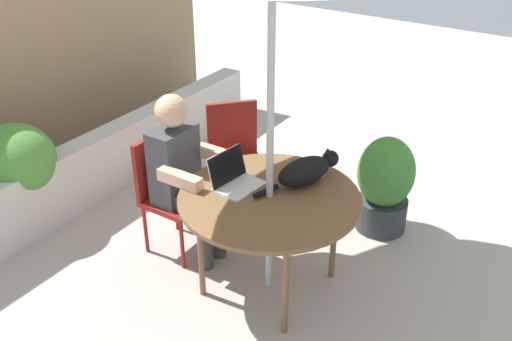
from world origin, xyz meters
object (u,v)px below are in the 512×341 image
Objects in this scene: laptop at (233,176)px; chair_occupied at (167,185)px; cat at (307,170)px; potted_plant_near_fence at (18,170)px; chair_empty at (235,150)px; person_seated at (183,170)px; potted_plant_by_chair at (385,184)px; patio_table at (269,203)px.

chair_occupied is at bearing 88.71° from laptop.
cat is 2.20m from potted_plant_near_fence.
person_seated reaches higher than chair_empty.
laptop is at bearing -76.63° from potted_plant_near_fence.
potted_plant_by_chair is at bearing -57.54° from potted_plant_near_fence.
potted_plant_by_chair is (1.06, -1.21, -0.12)m from chair_occupied.
laptop is (-0.01, -0.59, 0.26)m from chair_occupied.
potted_plant_near_fence is at bearing 133.69° from chair_empty.
patio_table is 3.49× the size of laptop.
chair_empty is at bearing 34.71° from laptop.
chair_occupied is 0.72m from chair_empty.
potted_plant_near_fence is at bearing 101.98° from patio_table.
patio_table is 0.87m from chair_occupied.
cat is at bearing -116.43° from chair_empty.
potted_plant_near_fence is 1.10× the size of potted_plant_by_chair.
potted_plant_near_fence is (-1.13, 1.19, -0.02)m from chair_empty.
laptop reaches higher than chair_empty.
chair_occupied is at bearing -69.37° from potted_plant_near_fence.
patio_table is 1.32× the size of chair_occupied.
potted_plant_near_fence is (-0.40, 1.69, -0.28)m from laptop.
chair_empty is at bearing 63.57° from cat.
chair_empty is 1.02m from cat.
cat is 0.80× the size of potted_plant_by_chair.
person_seated reaches higher than cat.
laptop is at bearing -91.29° from chair_occupied.
cat is at bearing -51.75° from laptop.
laptop is (-0.01, 0.27, 0.11)m from patio_table.
patio_table is 1.15m from potted_plant_by_chair.
potted_plant_near_fence reaches higher than patio_table.
cat is at bearing -20.79° from patio_table.
laptop is 0.53× the size of cat.
laptop is 0.48m from cat.
patio_table is 0.29m from laptop.
cat reaches higher than patio_table.
patio_table is at bearing 159.21° from cat.
laptop reaches higher than cat.
potted_plant_by_chair is (0.34, -1.13, -0.12)m from chair_empty.
chair_empty is (0.72, 0.77, -0.15)m from patio_table.
chair_occupied is 1.00× the size of chair_empty.
potted_plant_by_chair is at bearing -44.96° from person_seated.
chair_empty is 1.03× the size of potted_plant_near_fence.
chair_occupied reaches higher than potted_plant_by_chair.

